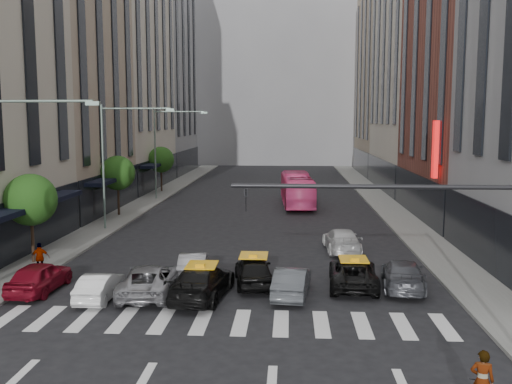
% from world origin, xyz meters
% --- Properties ---
extents(ground, '(160.00, 160.00, 0.00)m').
position_xyz_m(ground, '(0.00, 0.00, 0.00)').
color(ground, black).
rests_on(ground, ground).
extents(sidewalk_left, '(3.00, 96.00, 0.15)m').
position_xyz_m(sidewalk_left, '(-11.50, 30.00, 0.07)').
color(sidewalk_left, slate).
rests_on(sidewalk_left, ground).
extents(sidewalk_right, '(3.00, 96.00, 0.15)m').
position_xyz_m(sidewalk_right, '(11.50, 30.00, 0.07)').
color(sidewalk_right, slate).
rests_on(sidewalk_right, ground).
extents(building_left_b, '(8.00, 16.00, 24.00)m').
position_xyz_m(building_left_b, '(-17.00, 28.00, 12.00)').
color(building_left_b, tan).
rests_on(building_left_b, ground).
extents(building_left_c, '(8.00, 20.00, 36.00)m').
position_xyz_m(building_left_c, '(-17.00, 46.00, 18.00)').
color(building_left_c, beige).
rests_on(building_left_c, ground).
extents(building_left_d, '(8.00, 18.00, 30.00)m').
position_xyz_m(building_left_d, '(-17.00, 65.00, 15.00)').
color(building_left_d, gray).
rests_on(building_left_d, ground).
extents(building_right_b, '(8.00, 18.00, 26.00)m').
position_xyz_m(building_right_b, '(17.00, 27.00, 13.00)').
color(building_right_b, brown).
rests_on(building_right_b, ground).
extents(building_right_c, '(8.00, 20.00, 40.00)m').
position_xyz_m(building_right_c, '(17.00, 46.00, 20.00)').
color(building_right_c, beige).
rests_on(building_right_c, ground).
extents(building_right_d, '(8.00, 18.00, 28.00)m').
position_xyz_m(building_right_d, '(17.00, 65.00, 14.00)').
color(building_right_d, tan).
rests_on(building_right_d, ground).
extents(building_far, '(30.00, 10.00, 36.00)m').
position_xyz_m(building_far, '(0.00, 85.00, 18.00)').
color(building_far, gray).
rests_on(building_far, ground).
extents(tree_near, '(2.88, 2.88, 4.95)m').
position_xyz_m(tree_near, '(-11.80, 10.00, 3.65)').
color(tree_near, black).
rests_on(tree_near, sidewalk_left).
extents(tree_mid, '(2.88, 2.88, 4.95)m').
position_xyz_m(tree_mid, '(-11.80, 26.00, 3.65)').
color(tree_mid, black).
rests_on(tree_mid, sidewalk_left).
extents(tree_far, '(2.88, 2.88, 4.95)m').
position_xyz_m(tree_far, '(-11.80, 42.00, 3.65)').
color(tree_far, black).
rests_on(tree_far, sidewalk_left).
extents(streetlamp_near, '(5.38, 0.25, 9.00)m').
position_xyz_m(streetlamp_near, '(-10.04, 4.00, 5.90)').
color(streetlamp_near, gray).
rests_on(streetlamp_near, sidewalk_left).
extents(streetlamp_mid, '(5.38, 0.25, 9.00)m').
position_xyz_m(streetlamp_mid, '(-10.04, 20.00, 5.90)').
color(streetlamp_mid, gray).
rests_on(streetlamp_mid, sidewalk_left).
extents(streetlamp_far, '(5.38, 0.25, 9.00)m').
position_xyz_m(streetlamp_far, '(-10.04, 36.00, 5.90)').
color(streetlamp_far, gray).
rests_on(streetlamp_far, sidewalk_left).
extents(traffic_signal, '(10.10, 0.20, 6.00)m').
position_xyz_m(traffic_signal, '(7.69, -1.00, 4.47)').
color(traffic_signal, black).
rests_on(traffic_signal, ground).
extents(liberty_sign, '(0.30, 0.70, 4.00)m').
position_xyz_m(liberty_sign, '(12.60, 20.00, 6.00)').
color(liberty_sign, red).
rests_on(liberty_sign, ground).
extents(car_red, '(1.85, 4.35, 1.47)m').
position_xyz_m(car_red, '(-9.20, 4.98, 0.73)').
color(car_red, maroon).
rests_on(car_red, ground).
extents(car_white_front, '(1.29, 3.70, 1.22)m').
position_xyz_m(car_white_front, '(-6.00, 4.05, 0.61)').
color(car_white_front, silver).
rests_on(car_white_front, ground).
extents(car_silver, '(2.71, 5.28, 1.42)m').
position_xyz_m(car_silver, '(-3.93, 4.85, 0.71)').
color(car_silver, gray).
rests_on(car_silver, ground).
extents(taxi_left, '(2.76, 5.48, 1.53)m').
position_xyz_m(taxi_left, '(-1.43, 4.50, 0.76)').
color(taxi_left, black).
rests_on(taxi_left, ground).
extents(taxi_center, '(2.32, 4.53, 1.48)m').
position_xyz_m(taxi_center, '(0.78, 6.65, 0.74)').
color(taxi_center, black).
rests_on(taxi_center, ground).
extents(car_grey_mid, '(1.88, 4.27, 1.37)m').
position_xyz_m(car_grey_mid, '(2.62, 5.05, 0.68)').
color(car_grey_mid, '#3E4246').
rests_on(car_grey_mid, ground).
extents(taxi_right, '(2.56, 5.02, 1.36)m').
position_xyz_m(taxi_right, '(5.59, 6.68, 0.68)').
color(taxi_right, black).
rests_on(taxi_right, ground).
extents(car_grey_curb, '(2.53, 5.00, 1.39)m').
position_xyz_m(car_grey_curb, '(7.95, 6.56, 0.70)').
color(car_grey_curb, '#44464C').
rests_on(car_grey_curb, ground).
extents(car_row2_left, '(1.71, 4.06, 1.31)m').
position_xyz_m(car_row2_left, '(-2.41, 8.01, 0.65)').
color(car_row2_left, gray).
rests_on(car_row2_left, ground).
extents(car_row2_right, '(2.24, 4.96, 1.41)m').
position_xyz_m(car_row2_right, '(5.71, 14.23, 0.70)').
color(car_row2_right, silver).
rests_on(car_row2_right, ground).
extents(bus, '(3.19, 11.13, 3.06)m').
position_xyz_m(bus, '(3.18, 32.88, 1.53)').
color(bus, '#F5488D').
rests_on(bus, ground).
extents(rider, '(0.71, 0.56, 1.71)m').
position_xyz_m(rider, '(7.70, -5.53, 1.79)').
color(rider, gray).
rests_on(rider, motorcycle).
extents(pedestrian_far, '(1.00, 0.68, 1.58)m').
position_xyz_m(pedestrian_far, '(-10.40, 7.76, 0.94)').
color(pedestrian_far, gray).
rests_on(pedestrian_far, sidewalk_left).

